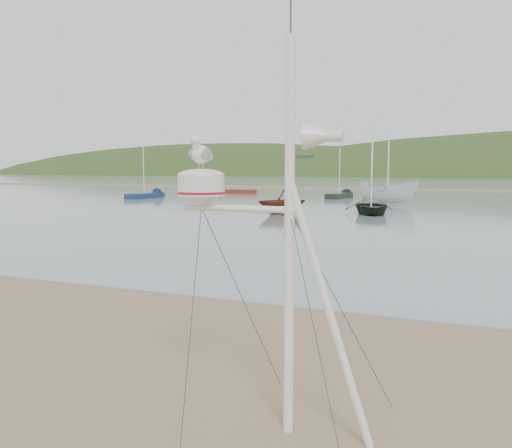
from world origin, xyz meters
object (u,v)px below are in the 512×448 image
at_px(mast_rig, 282,321).
at_px(boat_red, 282,189).
at_px(boat_white, 388,172).
at_px(dinghy_red_far, 225,191).
at_px(boat_dark, 372,179).
at_px(sailboat_blue_near, 153,195).
at_px(sailboat_dark_mid, 344,195).

distance_m(mast_rig, boat_red, 29.10).
relative_size(boat_white, dinghy_red_far, 0.88).
height_order(boat_dark, sailboat_blue_near, sailboat_blue_near).
xyz_separation_m(mast_rig, boat_dark, (-4.87, 29.24, 0.98)).
xyz_separation_m(mast_rig, boat_red, (-10.22, 27.25, 0.37)).
bearing_deg(dinghy_red_far, boat_dark, -45.77).
distance_m(mast_rig, sailboat_dark_mid, 48.94).
height_order(boat_dark, boat_red, boat_dark).
bearing_deg(boat_white, boat_dark, -156.71).
bearing_deg(sailboat_blue_near, boat_red, -34.85).
relative_size(boat_dark, dinghy_red_far, 0.74).
xyz_separation_m(boat_white, dinghy_red_far, (-21.11, 13.64, -2.38)).
height_order(boat_white, sailboat_dark_mid, boat_white).
xyz_separation_m(boat_red, sailboat_blue_near, (-18.74, 13.05, -1.35)).
xyz_separation_m(boat_dark, sailboat_dark_mid, (-6.38, 18.38, -1.95)).
height_order(sailboat_blue_near, sailboat_dark_mid, sailboat_blue_near).
bearing_deg(dinghy_red_far, sailboat_blue_near, -103.14).
bearing_deg(dinghy_red_far, sailboat_dark_mid, -13.80).
distance_m(boat_red, dinghy_red_far, 29.04).
relative_size(dinghy_red_far, sailboat_dark_mid, 1.10).
height_order(dinghy_red_far, sailboat_blue_near, sailboat_blue_near).
xyz_separation_m(boat_white, sailboat_dark_mid, (-5.97, 9.92, -2.36)).
relative_size(boat_red, dinghy_red_far, 0.54).
xyz_separation_m(dinghy_red_far, sailboat_dark_mid, (15.13, -3.72, 0.01)).
bearing_deg(sailboat_blue_near, boat_white, -6.27).
relative_size(boat_dark, boat_red, 1.38).
relative_size(mast_rig, boat_red, 1.65).
bearing_deg(boat_dark, boat_white, 75.54).
bearing_deg(sailboat_blue_near, dinghy_red_far, 76.86).
xyz_separation_m(mast_rig, dinghy_red_far, (-26.39, 51.33, -0.99)).
bearing_deg(mast_rig, sailboat_blue_near, 125.71).
bearing_deg(mast_rig, sailboat_dark_mid, 103.30).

